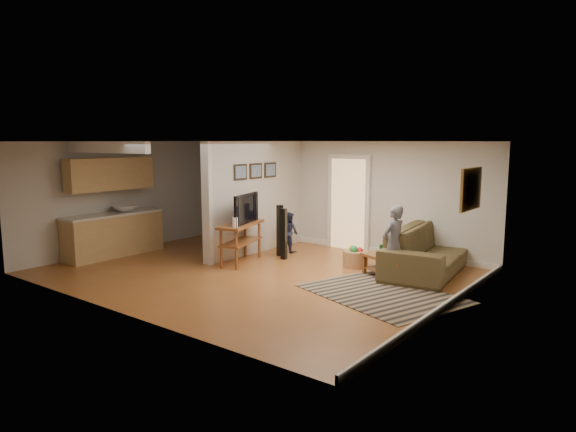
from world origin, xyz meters
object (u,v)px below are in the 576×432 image
object	(u,v)px
coffee_table	(392,261)
toy_basket	(355,258)
speaker_left	(284,234)
child	(393,281)
sofa	(430,270)
tv_console	(241,227)
speaker_right	(280,231)
toddler	(289,252)

from	to	relation	value
coffee_table	toy_basket	world-z (taller)	coffee_table
speaker_left	toy_basket	bearing A→B (deg)	2.94
toy_basket	child	world-z (taller)	child
child	sofa	bearing A→B (deg)	-179.96
tv_console	speaker_left	distance (m)	0.96
tv_console	speaker_right	bearing A→B (deg)	60.02
toy_basket	toddler	xyz separation A→B (m)	(-1.91, 0.31, -0.18)
toy_basket	coffee_table	bearing A→B (deg)	-19.57
speaker_right	child	xyz separation A→B (m)	(2.89, -0.36, -0.56)
tv_console	toddler	distance (m)	1.65
speaker_left	toy_basket	distance (m)	1.63
toy_basket	tv_console	bearing A→B (deg)	-150.75
sofa	tv_console	distance (m)	3.87
speaker_left	toy_basket	world-z (taller)	speaker_left
toy_basket	toddler	bearing A→B (deg)	170.73
tv_console	sofa	bearing A→B (deg)	10.69
coffee_table	speaker_right	bearing A→B (deg)	175.83
toy_basket	child	distance (m)	1.19
coffee_table	speaker_left	bearing A→B (deg)	179.93
tv_console	toddler	xyz separation A→B (m)	(0.13, 1.45, -0.76)
coffee_table	speaker_right	size ratio (longest dim) A/B	1.07
coffee_table	tv_console	size ratio (longest dim) A/B	0.86
sofa	coffee_table	bearing A→B (deg)	154.97
toy_basket	child	size ratio (longest dim) A/B	0.36
toddler	sofa	bearing A→B (deg)	-159.38
speaker_right	toddler	bearing A→B (deg)	120.50
speaker_left	sofa	bearing A→B (deg)	9.95
coffee_table	toy_basket	distance (m)	1.03
child	toddler	world-z (taller)	child
speaker_left	speaker_right	bearing A→B (deg)	134.04
tv_console	speaker_left	world-z (taller)	tv_console
child	speaker_right	bearing A→B (deg)	-86.14
sofa	tv_console	world-z (taller)	tv_console
tv_console	child	bearing A→B (deg)	-6.05
sofa	toddler	bearing A→B (deg)	89.29
coffee_table	child	distance (m)	0.37
sofa	coffee_table	world-z (taller)	coffee_table
tv_console	toddler	world-z (taller)	tv_console
speaker_left	toddler	xyz separation A→B (m)	(-0.35, 0.65, -0.55)
speaker_left	toddler	bearing A→B (deg)	109.11
speaker_left	tv_console	bearing A→B (deg)	-130.70
tv_console	toy_basket	size ratio (longest dim) A/B	2.82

